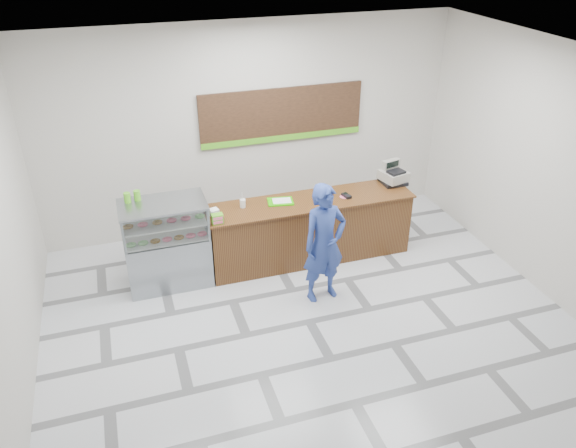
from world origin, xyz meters
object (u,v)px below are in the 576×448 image
object	(u,v)px
display_case	(167,243)
cash_register	(393,175)
serving_tray	(281,201)
sales_counter	(309,229)
customer	(324,243)

from	to	relation	value
display_case	cash_register	size ratio (longest dim) A/B	2.80
serving_tray	sales_counter	bearing A→B (deg)	-0.57
display_case	serving_tray	xyz separation A→B (m)	(1.77, 0.09, 0.36)
customer	cash_register	bearing A→B (deg)	27.87
cash_register	customer	xyz separation A→B (m)	(-1.66, -1.22, -0.28)
cash_register	serving_tray	world-z (taller)	cash_register
display_case	customer	size ratio (longest dim) A/B	0.75
sales_counter	serving_tray	size ratio (longest dim) A/B	7.60
cash_register	serving_tray	bearing A→B (deg)	169.32
display_case	serving_tray	distance (m)	1.81
display_case	customer	bearing A→B (deg)	-26.81
serving_tray	customer	size ratio (longest dim) A/B	0.24
display_case	customer	world-z (taller)	customer
sales_counter	cash_register	world-z (taller)	cash_register
cash_register	serving_tray	xyz separation A→B (m)	(-1.95, -0.10, -0.12)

